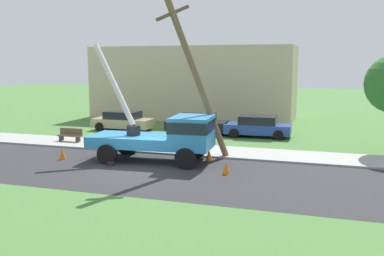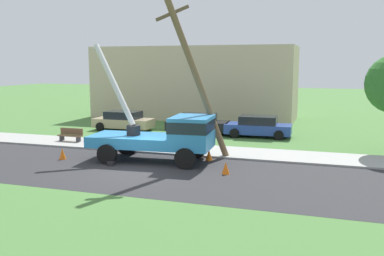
{
  "view_description": "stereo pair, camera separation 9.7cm",
  "coord_description": "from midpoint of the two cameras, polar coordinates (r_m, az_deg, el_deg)",
  "views": [
    {
      "loc": [
        8.45,
        -17.57,
        4.92
      ],
      "look_at": [
        1.74,
        3.41,
        1.59
      ],
      "focal_mm": 39.99,
      "sensor_mm": 36.0,
      "label": 1
    },
    {
      "loc": [
        8.54,
        -17.54,
        4.92
      ],
      "look_at": [
        1.74,
        3.41,
        1.59
      ],
      "focal_mm": 39.99,
      "sensor_mm": 36.0,
      "label": 2
    }
  ],
  "objects": [
    {
      "name": "park_bench",
      "position": [
        27.83,
        -16.04,
        -0.95
      ],
      "size": [
        1.6,
        0.45,
        0.9
      ],
      "color": "brown",
      "rests_on": "ground"
    },
    {
      "name": "lowrise_building_backdrop",
      "position": [
        38.97,
        0.1,
        6.07
      ],
      "size": [
        18.0,
        6.0,
        6.4
      ],
      "primitive_type": "cube",
      "color": "#C6B293",
      "rests_on": "ground"
    },
    {
      "name": "parked_sedan_tan",
      "position": [
        32.13,
        -9.29,
        0.96
      ],
      "size": [
        4.4,
        2.02,
        1.42
      ],
      "color": "tan",
      "rests_on": "ground"
    },
    {
      "name": "leaning_utility_pole",
      "position": [
        21.32,
        0.45,
        6.89
      ],
      "size": [
        3.02,
        3.17,
        8.39
      ],
      "color": "brown",
      "rests_on": "ground"
    },
    {
      "name": "traffic_cone_behind",
      "position": [
        23.15,
        -17.02,
        -3.34
      ],
      "size": [
        0.36,
        0.36,
        0.56
      ],
      "primitive_type": "cone",
      "color": "orange",
      "rests_on": "ground"
    },
    {
      "name": "utility_truck",
      "position": [
        21.44,
        -3.48,
        -0.84
      ],
      "size": [
        6.92,
        3.22,
        5.98
      ],
      "color": "#2D84C6",
      "rests_on": "ground"
    },
    {
      "name": "parked_sedan_blue",
      "position": [
        29.17,
        8.67,
        0.21
      ],
      "size": [
        4.45,
        2.1,
        1.42
      ],
      "color": "#263F99",
      "rests_on": "ground"
    },
    {
      "name": "sidewalk_strip",
      "position": [
        24.73,
        -2.72,
        -2.77
      ],
      "size": [
        80.0,
        2.96,
        0.1
      ],
      "primitive_type": "cube",
      "color": "#9E9E99",
      "rests_on": "ground"
    },
    {
      "name": "parked_sedan_black",
      "position": [
        30.27,
        0.64,
        0.61
      ],
      "size": [
        4.52,
        2.24,
        1.42
      ],
      "color": "black",
      "rests_on": "ground"
    },
    {
      "name": "traffic_cone_ahead",
      "position": [
        19.3,
        4.42,
        -5.34
      ],
      "size": [
        0.36,
        0.36,
        0.56
      ],
      "primitive_type": "cone",
      "color": "orange",
      "rests_on": "ground"
    },
    {
      "name": "road_asphalt",
      "position": [
        20.12,
        -7.87,
        -5.63
      ],
      "size": [
        80.0,
        7.34,
        0.01
      ],
      "primitive_type": "cube",
      "color": "#2B2B2D",
      "rests_on": "ground"
    },
    {
      "name": "ground_plane",
      "position": [
        31.15,
        1.68,
        -0.49
      ],
      "size": [
        120.0,
        120.0,
        0.0
      ],
      "primitive_type": "plane",
      "color": "#477538"
    },
    {
      "name": "traffic_cone_curbside",
      "position": [
        21.93,
        2.16,
        -3.62
      ],
      "size": [
        0.36,
        0.36,
        0.56
      ],
      "primitive_type": "cone",
      "color": "orange",
      "rests_on": "ground"
    }
  ]
}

